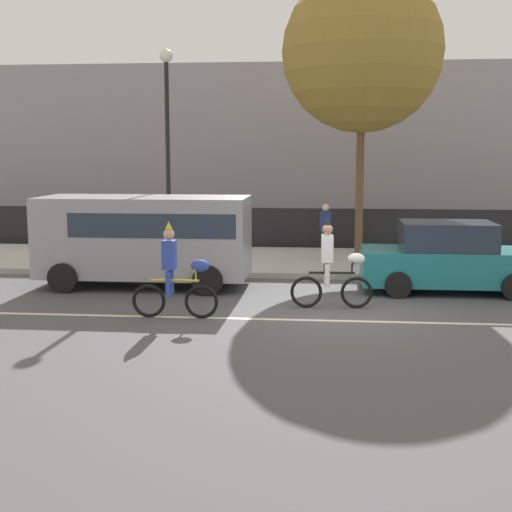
# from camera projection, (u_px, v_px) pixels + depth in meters

# --- Properties ---
(ground_plane) EXTENTS (80.00, 80.00, 0.00)m
(ground_plane) POSITION_uv_depth(u_px,v_px,m) (335.00, 315.00, 14.30)
(ground_plane) COLOR #4C4C4F
(road_centre_line) EXTENTS (36.00, 0.14, 0.01)m
(road_centre_line) POSITION_uv_depth(u_px,v_px,m) (335.00, 321.00, 13.81)
(road_centre_line) COLOR beige
(road_centre_line) RESTS_ON ground
(sidewalk_curb) EXTENTS (60.00, 5.00, 0.15)m
(sidewalk_curb) POSITION_uv_depth(u_px,v_px,m) (332.00, 262.00, 20.69)
(sidewalk_curb) COLOR #ADAAA3
(sidewalk_curb) RESTS_ON ground
(fence_line) EXTENTS (40.00, 0.08, 1.40)m
(fence_line) POSITION_uv_depth(u_px,v_px,m) (332.00, 230.00, 23.46)
(fence_line) COLOR black
(fence_line) RESTS_ON ground
(building_backdrop) EXTENTS (28.00, 8.00, 6.67)m
(building_backdrop) POSITION_uv_depth(u_px,v_px,m) (261.00, 150.00, 31.84)
(building_backdrop) COLOR #99939E
(building_backdrop) RESTS_ON ground
(parade_cyclist_cobalt) EXTENTS (1.72, 0.50, 1.92)m
(parade_cyclist_cobalt) POSITION_uv_depth(u_px,v_px,m) (175.00, 276.00, 13.94)
(parade_cyclist_cobalt) COLOR black
(parade_cyclist_cobalt) RESTS_ON ground
(parade_cyclist_zebra) EXTENTS (1.72, 0.50, 1.92)m
(parade_cyclist_zebra) POSITION_uv_depth(u_px,v_px,m) (332.00, 268.00, 14.84)
(parade_cyclist_zebra) COLOR black
(parade_cyclist_zebra) RESTS_ON ground
(parked_van_grey) EXTENTS (5.00, 2.22, 2.18)m
(parked_van_grey) POSITION_uv_depth(u_px,v_px,m) (148.00, 234.00, 17.21)
(parked_van_grey) COLOR #99999E
(parked_van_grey) RESTS_ON ground
(parked_car_teal) EXTENTS (4.10, 1.92, 1.64)m
(parked_car_teal) POSITION_uv_depth(u_px,v_px,m) (449.00, 259.00, 16.58)
(parked_car_teal) COLOR #1E727A
(parked_car_teal) RESTS_ON ground
(street_lamp_post) EXTENTS (0.36, 0.36, 5.86)m
(street_lamp_post) POSITION_uv_depth(u_px,v_px,m) (167.00, 125.00, 19.59)
(street_lamp_post) COLOR black
(street_lamp_post) RESTS_ON sidewalk_curb
(street_tree_near_lamp) EXTENTS (4.81, 4.81, 8.46)m
(street_tree_near_lamp) POSITION_uv_depth(u_px,v_px,m) (362.00, 52.00, 21.16)
(street_tree_near_lamp) COLOR brown
(street_tree_near_lamp) RESTS_ON sidewalk_curb
(pedestrian_onlooker) EXTENTS (0.32, 0.20, 1.62)m
(pedestrian_onlooker) POSITION_uv_depth(u_px,v_px,m) (325.00, 231.00, 20.33)
(pedestrian_onlooker) COLOR #33333D
(pedestrian_onlooker) RESTS_ON sidewalk_curb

